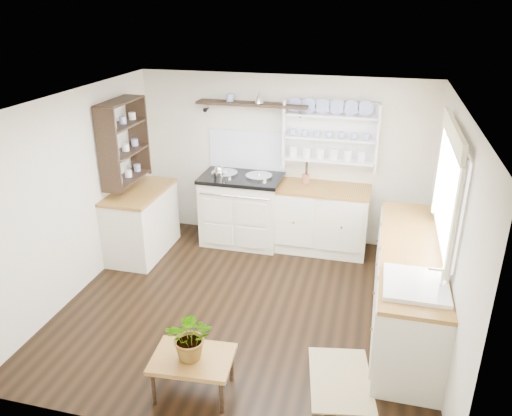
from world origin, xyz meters
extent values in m
cube|color=black|center=(0.00, 0.00, 0.00)|extent=(4.00, 3.80, 0.01)
cube|color=beige|center=(0.00, 1.90, 1.15)|extent=(4.00, 0.02, 2.30)
cube|color=beige|center=(2.00, 0.00, 1.15)|extent=(0.02, 3.80, 2.30)
cube|color=beige|center=(-2.00, 0.00, 1.15)|extent=(0.02, 3.80, 2.30)
cube|color=white|center=(0.00, 0.00, 2.30)|extent=(4.00, 3.80, 0.01)
cube|color=white|center=(1.96, 0.15, 1.50)|extent=(0.04, 1.40, 1.00)
cube|color=white|center=(1.94, 0.15, 1.50)|extent=(0.02, 1.50, 1.10)
cube|color=#F8F1C7|center=(1.92, 0.15, 2.08)|extent=(0.04, 1.55, 0.18)
cube|color=beige|center=(-0.50, 1.57, 0.46)|extent=(1.06, 0.69, 0.93)
cube|color=black|center=(-0.50, 1.57, 0.95)|extent=(1.10, 0.73, 0.05)
cylinder|color=silver|center=(-0.74, 1.57, 0.99)|extent=(0.36, 0.36, 0.03)
cylinder|color=silver|center=(-0.25, 1.57, 0.99)|extent=(0.36, 0.36, 0.03)
cylinder|color=silver|center=(-0.50, 1.19, 0.82)|extent=(0.95, 0.02, 0.02)
cube|color=beige|center=(0.60, 1.60, 0.44)|extent=(1.25, 0.60, 0.88)
cube|color=brown|center=(0.60, 1.60, 0.88)|extent=(1.27, 0.63, 0.04)
cube|color=beige|center=(1.70, 0.10, 0.44)|extent=(0.60, 2.40, 0.88)
cube|color=brown|center=(1.70, 0.10, 0.88)|extent=(0.62, 2.43, 0.04)
cube|color=white|center=(1.70, -0.65, 0.80)|extent=(0.55, 0.60, 0.28)
cylinder|color=silver|center=(1.90, -0.65, 1.00)|extent=(0.02, 0.02, 0.22)
cube|color=beige|center=(-1.70, 0.90, 0.44)|extent=(0.60, 1.10, 0.88)
cube|color=brown|center=(-1.70, 0.90, 0.88)|extent=(0.62, 1.13, 0.04)
cube|color=white|center=(0.65, 1.88, 1.55)|extent=(1.20, 0.03, 0.90)
cube|color=white|center=(0.65, 1.79, 1.55)|extent=(1.20, 0.22, 0.02)
cylinder|color=navy|center=(0.65, 1.80, 1.82)|extent=(0.20, 0.02, 0.20)
cube|color=black|center=(-0.40, 1.77, 1.92)|extent=(1.50, 0.24, 0.04)
cone|color=black|center=(-1.05, 1.84, 1.81)|extent=(0.06, 0.20, 0.06)
cone|color=black|center=(0.25, 1.84, 1.81)|extent=(0.06, 0.20, 0.06)
cube|color=black|center=(-1.84, 0.90, 1.55)|extent=(0.28, 0.80, 1.05)
cylinder|color=#985037|center=(0.36, 1.68, 0.97)|extent=(0.10, 0.10, 0.12)
cube|color=brown|center=(-0.10, -1.40, 0.35)|extent=(0.73, 0.55, 0.04)
cylinder|color=black|center=(-0.38, -1.62, 0.17)|extent=(0.04, 0.04, 0.33)
cylinder|color=black|center=(-0.41, -1.23, 0.17)|extent=(0.04, 0.04, 0.33)
cylinder|color=black|center=(0.21, -1.57, 0.17)|extent=(0.04, 0.04, 0.33)
cylinder|color=black|center=(0.18, -1.18, 0.17)|extent=(0.04, 0.04, 0.33)
imported|color=#3F7233|center=(-0.10, -1.40, 0.60)|extent=(0.45, 0.41, 0.44)
cube|color=#918354|center=(1.14, -0.94, 0.01)|extent=(0.69, 0.94, 0.02)
camera|label=1|loc=(1.27, -4.59, 3.22)|focal=35.00mm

